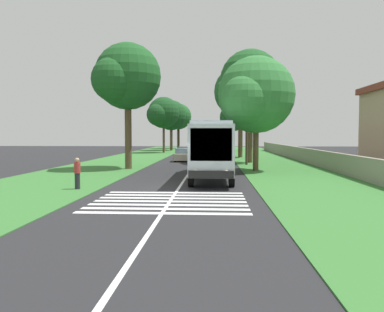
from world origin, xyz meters
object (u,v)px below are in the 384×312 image
(roadside_tree_right_2, at_px, (249,82))
(roadside_tree_left_2, at_px, (163,114))
(trailing_car_1, at_px, (185,153))
(coach_bus, at_px, (212,147))
(pedestrian, at_px, (77,173))
(roadside_tree_right_0, at_px, (239,94))
(roadside_tree_left_0, at_px, (177,117))
(roadside_tree_right_3, at_px, (254,97))
(trailing_car_3, at_px, (193,149))
(trailing_minibus_0, at_px, (212,142))
(roadside_tree_left_3, at_px, (127,79))
(trailing_car_2, at_px, (212,151))
(utility_pole, at_px, (247,124))
(trailing_car_0, at_px, (183,155))
(roadside_tree_left_1, at_px, (170,116))
(roadside_tree_right_1, at_px, (233,118))

(roadside_tree_right_2, bearing_deg, roadside_tree_left_2, 28.01)
(trailing_car_1, bearing_deg, coach_bus, -171.49)
(trailing_car_1, relative_size, roadside_tree_left_2, 0.48)
(pedestrian, bearing_deg, roadside_tree_right_0, -18.59)
(roadside_tree_left_0, distance_m, roadside_tree_right_3, 53.53)
(trailing_car_3, relative_size, trailing_minibus_0, 0.72)
(roadside_tree_left_3, xyz_separation_m, roadside_tree_right_2, (8.14, -11.07, 0.74))
(coach_bus, relative_size, trailing_car_1, 2.60)
(roadside_tree_left_3, bearing_deg, trailing_car_2, -17.28)
(roadside_tree_left_2, bearing_deg, trailing_minibus_0, -37.86)
(roadside_tree_right_0, bearing_deg, utility_pole, 179.85)
(trailing_car_3, relative_size, roadside_tree_right_2, 0.37)
(trailing_minibus_0, xyz_separation_m, pedestrian, (-53.86, 6.91, -0.64))
(trailing_car_0, bearing_deg, trailing_car_2, -13.89)
(coach_bus, height_order, roadside_tree_left_3, roadside_tree_left_3)
(trailing_car_1, height_order, trailing_car_2, same)
(roadside_tree_left_1, distance_m, roadside_tree_right_3, 43.26)
(trailing_car_0, xyz_separation_m, roadside_tree_left_1, (29.85, 4.70, 5.71))
(trailing_car_2, relative_size, roadside_tree_right_2, 0.37)
(trailing_car_1, relative_size, trailing_car_3, 1.00)
(roadside_tree_right_0, relative_size, utility_pole, 1.56)
(trailing_car_3, height_order, roadside_tree_right_0, roadside_tree_right_0)
(coach_bus, height_order, roadside_tree_left_1, roadside_tree_left_1)
(trailing_car_3, distance_m, roadside_tree_right_3, 33.44)
(roadside_tree_left_2, bearing_deg, roadside_tree_right_1, -47.55)
(roadside_tree_left_0, xyz_separation_m, roadside_tree_left_1, (-10.64, 0.34, -0.25))
(roadside_tree_left_0, relative_size, roadside_tree_left_1, 1.02)
(coach_bus, height_order, trailing_car_3, coach_bus)
(roadside_tree_left_2, height_order, roadside_tree_right_3, roadside_tree_right_3)
(pedestrian, bearing_deg, trailing_car_2, -10.99)
(trailing_car_0, relative_size, trailing_car_1, 1.00)
(roadside_tree_right_3, bearing_deg, trailing_car_0, 29.31)
(trailing_car_2, distance_m, roadside_tree_left_0, 29.42)
(roadside_tree_left_1, relative_size, roadside_tree_right_3, 1.01)
(trailing_car_3, height_order, roadside_tree_left_3, roadside_tree_left_3)
(roadside_tree_right_1, bearing_deg, trailing_minibus_0, 98.88)
(roadside_tree_right_3, bearing_deg, roadside_tree_right_1, -0.30)
(trailing_car_0, xyz_separation_m, trailing_car_3, (20.44, 0.02, 0.00))
(trailing_car_0, xyz_separation_m, trailing_car_2, (12.68, -3.13, 0.00))
(trailing_car_0, bearing_deg, roadside_tree_left_0, 6.14)
(roadside_tree_right_1, bearing_deg, trailing_car_1, 163.93)
(roadside_tree_left_1, bearing_deg, trailing_car_1, -169.49)
(trailing_car_2, relative_size, roadside_tree_left_0, 0.45)
(coach_bus, distance_m, trailing_car_0, 18.33)
(trailing_car_2, xyz_separation_m, trailing_car_3, (7.77, 3.15, 0.00))
(trailing_car_3, distance_m, roadside_tree_right_1, 13.67)
(trailing_car_2, distance_m, roadside_tree_left_1, 19.72)
(trailing_car_0, relative_size, roadside_tree_right_3, 0.47)
(roadside_tree_left_1, relative_size, roadside_tree_right_2, 0.79)
(roadside_tree_right_2, xyz_separation_m, roadside_tree_right_3, (-9.66, 0.36, -2.43))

